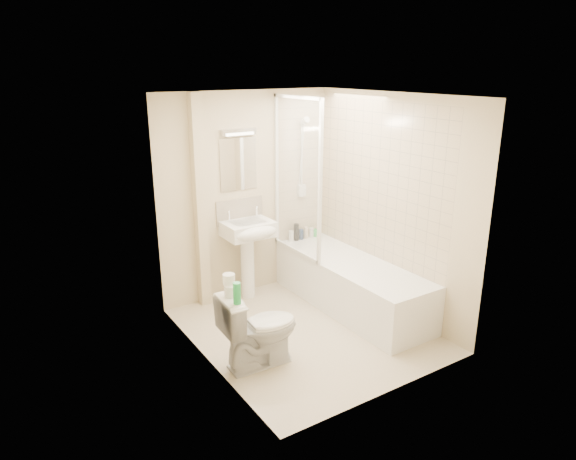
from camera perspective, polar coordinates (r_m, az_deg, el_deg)
floor at (r=5.49m, az=2.05°, el=-11.10°), size 2.50×2.50×0.00m
wall_back at (r=6.05m, az=-4.58°, el=3.86°), size 2.20×0.02×2.40m
wall_left at (r=4.51m, az=-9.34°, el=-1.24°), size 0.02×2.50×2.40m
wall_right at (r=5.70m, az=11.33°, el=2.68°), size 0.02×2.50×2.40m
ceiling at (r=4.81m, az=2.38°, el=14.76°), size 2.20×2.50×0.02m
tile_back at (r=6.37m, az=1.40°, el=6.69°), size 0.70×0.01×1.75m
tile_right at (r=5.78m, az=10.01°, el=5.27°), size 0.01×2.10×1.75m
pipe_boxing at (r=5.74m, az=-9.75°, el=2.88°), size 0.12×0.12×2.40m
splashback at (r=6.04m, az=-5.38°, el=2.14°), size 0.60×0.02×0.30m
mirror at (r=5.91m, az=-5.53°, el=7.27°), size 0.46×0.01×0.60m
strip_light at (r=5.84m, az=-5.53°, el=10.81°), size 0.42×0.07×0.07m
bathtub at (r=5.92m, az=6.99°, el=-5.88°), size 0.70×2.10×0.55m
shower_screen at (r=5.82m, az=0.97°, el=5.87°), size 0.04×0.92×1.80m
shower_fixture at (r=6.31m, az=1.63°, el=7.70°), size 0.10×0.16×0.99m
pedestal_sink at (r=5.93m, az=-4.29°, el=-0.90°), size 0.56×0.50×1.08m
bottle_white_a at (r=6.42m, az=0.35°, el=-0.69°), size 0.06×0.06×0.14m
bottle_black_b at (r=6.44m, az=0.93°, el=-0.23°), size 0.06×0.06×0.22m
bottle_blue at (r=6.50m, az=1.47°, el=-0.48°), size 0.06×0.06×0.13m
bottle_cream at (r=6.53m, az=2.01°, el=-0.29°), size 0.06×0.06×0.15m
bottle_white_b at (r=6.58m, az=2.61°, el=-0.28°), size 0.06×0.06×0.12m
bottle_green at (r=6.62m, az=3.04°, el=-0.31°), size 0.07×0.07×0.09m
toilet at (r=4.77m, az=-3.21°, el=-10.85°), size 0.48×0.76×0.74m
toilet_roll_lower at (r=4.53m, az=-6.35°, el=-6.69°), size 0.12×0.12×0.10m
toilet_roll_upper at (r=4.51m, az=-6.60°, el=-5.44°), size 0.11×0.11×0.09m
green_bottle at (r=4.36m, az=-5.70°, el=-7.01°), size 0.07×0.07×0.19m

